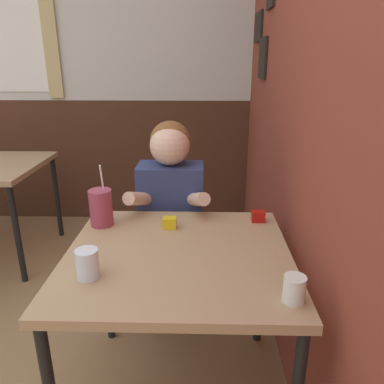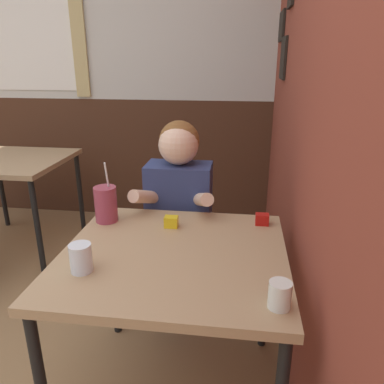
% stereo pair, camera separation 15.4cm
% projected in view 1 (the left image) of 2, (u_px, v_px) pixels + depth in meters
% --- Properties ---
extents(brick_wall_right, '(0.08, 4.37, 2.70)m').
position_uv_depth(brick_wall_right, '(285.00, 77.00, 2.00)').
color(brick_wall_right, brown).
rests_on(brick_wall_right, ground_plane).
extents(back_wall, '(5.92, 0.09, 2.70)m').
position_uv_depth(back_wall, '(77.00, 69.00, 3.18)').
color(back_wall, silver).
rests_on(back_wall, ground_plane).
extents(main_table, '(0.88, 0.82, 0.73)m').
position_uv_depth(main_table, '(178.00, 269.00, 1.48)').
color(main_table, tan).
rests_on(main_table, ground_plane).
extents(person_seated, '(0.42, 0.41, 1.15)m').
position_uv_depth(person_seated, '(171.00, 222.00, 2.03)').
color(person_seated, navy).
rests_on(person_seated, ground_plane).
extents(cocktail_pitcher, '(0.10, 0.10, 0.28)m').
position_uv_depth(cocktail_pitcher, '(101.00, 208.00, 1.67)').
color(cocktail_pitcher, '#99384C').
rests_on(cocktail_pitcher, main_table).
extents(glass_near_pitcher, '(0.08, 0.08, 0.10)m').
position_uv_depth(glass_near_pitcher, '(87.00, 264.00, 1.28)').
color(glass_near_pitcher, silver).
rests_on(glass_near_pitcher, main_table).
extents(glass_center, '(0.07, 0.07, 0.09)m').
position_uv_depth(glass_center, '(294.00, 289.00, 1.15)').
color(glass_center, silver).
rests_on(glass_center, main_table).
extents(condiment_ketchup, '(0.06, 0.04, 0.05)m').
position_uv_depth(condiment_ketchup, '(258.00, 216.00, 1.73)').
color(condiment_ketchup, '#B7140F').
rests_on(condiment_ketchup, main_table).
extents(condiment_mustard, '(0.06, 0.04, 0.05)m').
position_uv_depth(condiment_mustard, '(169.00, 223.00, 1.66)').
color(condiment_mustard, yellow).
rests_on(condiment_mustard, main_table).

